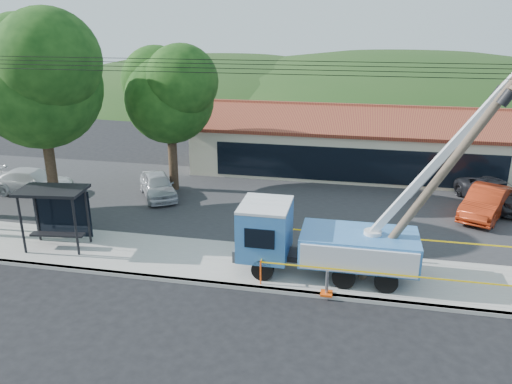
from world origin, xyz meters
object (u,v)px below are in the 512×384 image
object	(u,v)px
leaning_pole	(444,171)
car_red	(483,218)
bus_shelter	(55,203)
utility_truck	(322,238)
car_white	(35,195)
car_silver	(159,198)
car_dark	(493,207)

from	to	relation	value
leaning_pole	car_red	bearing A→B (deg)	65.83
car_red	bus_shelter	bearing A→B (deg)	-133.04
leaning_pole	car_red	distance (m)	10.38
utility_truck	car_white	xyz separation A→B (m)	(-17.95, 6.72, -1.71)
leaning_pole	bus_shelter	size ratio (longest dim) A/B	2.78
utility_truck	bus_shelter	xyz separation A→B (m)	(-12.10, 0.19, 0.53)
car_silver	leaning_pole	bearing A→B (deg)	-60.20
utility_truck	car_red	size ratio (longest dim) A/B	2.11
utility_truck	bus_shelter	world-z (taller)	utility_truck
utility_truck	car_silver	world-z (taller)	utility_truck
car_silver	car_dark	bearing A→B (deg)	-25.01
utility_truck	bus_shelter	bearing A→B (deg)	179.09
bus_shelter	car_white	world-z (taller)	bus_shelter
leaning_pole	car_dark	world-z (taller)	leaning_pole
leaning_pole	car_white	world-z (taller)	leaning_pole
bus_shelter	utility_truck	bearing A→B (deg)	-8.00
car_silver	car_red	world-z (taller)	car_red
car_red	car_white	size ratio (longest dim) A/B	0.96
leaning_pole	car_red	xyz separation A→B (m)	(3.75, 8.36, -4.88)
car_white	car_dark	bearing A→B (deg)	-85.07
bus_shelter	car_dark	size ratio (longest dim) A/B	0.61
car_white	car_dark	size ratio (longest dim) A/B	0.99
car_red	car_dark	distance (m)	2.07
leaning_pole	car_silver	distance (m)	17.25
utility_truck	car_dark	xyz separation A→B (m)	(9.04, 10.09, -1.71)
leaning_pole	car_red	world-z (taller)	leaning_pole
utility_truck	bus_shelter	size ratio (longest dim) A/B	3.30
bus_shelter	car_silver	distance (m)	7.94
car_silver	car_dark	size ratio (longest dim) A/B	0.84
utility_truck	car_dark	distance (m)	13.65
utility_truck	leaning_pole	xyz separation A→B (m)	(4.36, -0.13, 3.17)
utility_truck	car_dark	world-z (taller)	utility_truck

